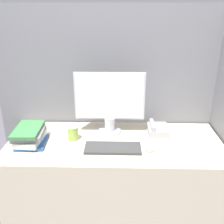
{
  "coord_description": "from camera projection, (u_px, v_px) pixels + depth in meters",
  "views": [
    {
      "loc": [
        0.02,
        -1.43,
        1.73
      ],
      "look_at": [
        -0.02,
        0.39,
        0.98
      ],
      "focal_mm": 42.0,
      "sensor_mm": 36.0,
      "label": 1
    }
  ],
  "objects": [
    {
      "name": "cubicle_panel_rear",
      "position": [
        116.0,
        108.0,
        2.34
      ],
      "size": [
        2.06,
        0.04,
        1.74
      ],
      "color": "slate",
      "rests_on": "ground_plane"
    },
    {
      "name": "desk",
      "position": [
        115.0,
        181.0,
        2.17
      ],
      "size": [
        1.66,
        0.7,
        0.75
      ],
      "color": "beige",
      "rests_on": "ground_plane"
    },
    {
      "name": "monitor",
      "position": [
        110.0,
        104.0,
        2.08
      ],
      "size": [
        0.56,
        0.18,
        0.51
      ],
      "color": "#B7B7BC",
      "rests_on": "desk"
    },
    {
      "name": "keyboard",
      "position": [
        113.0,
        148.0,
        1.92
      ],
      "size": [
        0.41,
        0.17,
        0.02
      ],
      "color": "#333333",
      "rests_on": "desk"
    },
    {
      "name": "mouse",
      "position": [
        150.0,
        150.0,
        1.88
      ],
      "size": [
        0.07,
        0.04,
        0.03
      ],
      "color": "silver",
      "rests_on": "desk"
    },
    {
      "name": "coffee_cup",
      "position": [
        73.0,
        133.0,
        2.04
      ],
      "size": [
        0.08,
        0.08,
        0.11
      ],
      "color": "#8CB247",
      "rests_on": "desk"
    },
    {
      "name": "book_stack",
      "position": [
        30.0,
        136.0,
        1.97
      ],
      "size": [
        0.25,
        0.3,
        0.13
      ],
      "color": "#264C8C",
      "rests_on": "desk"
    },
    {
      "name": "desk_telephone",
      "position": [
        157.0,
        129.0,
        2.14
      ],
      "size": [
        0.16,
        0.2,
        0.1
      ],
      "color": "#99999E",
      "rests_on": "desk"
    },
    {
      "name": "paper_pile",
      "position": [
        207.0,
        155.0,
        1.83
      ],
      "size": [
        0.24,
        0.25,
        0.01
      ],
      "color": "white",
      "rests_on": "desk"
    }
  ]
}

